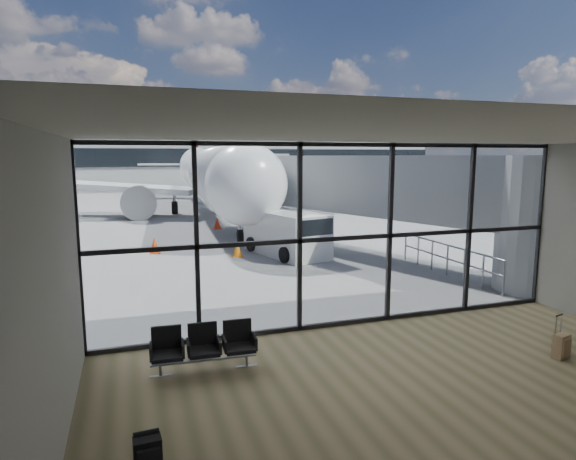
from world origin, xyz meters
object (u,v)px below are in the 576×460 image
airliner (211,174)px  service_van (287,233)px  backpack (148,455)px  belt_loader (50,217)px  seating_row (203,345)px  suitcase (562,346)px

airliner → service_van: airliner is taller
backpack → belt_loader: (-4.50, 24.88, 0.37)m
seating_row → backpack: bearing=-108.6°
backpack → service_van: service_van is taller
service_van → belt_loader: (-10.75, 11.87, -0.32)m
seating_row → suitcase: bearing=-11.4°
suitcase → belt_loader: bearing=104.4°
belt_loader → seating_row: bearing=-76.1°
seating_row → belt_loader: belt_loader is taller
airliner → belt_loader: 12.00m
suitcase → service_van: size_ratio=0.20×
seating_row → airliner: bearing=83.5°
belt_loader → backpack: bearing=-80.4°
airliner → service_van: 17.55m
seating_row → backpack: size_ratio=3.79×
service_van → airliner: bearing=76.7°
backpack → suitcase: (8.30, 1.09, 0.02)m
service_van → belt_loader: bearing=117.7°
seating_row → service_van: 11.28m
service_van → backpack: bearing=-130.1°
backpack → airliner: 31.13m
seating_row → airliner: airliner is taller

